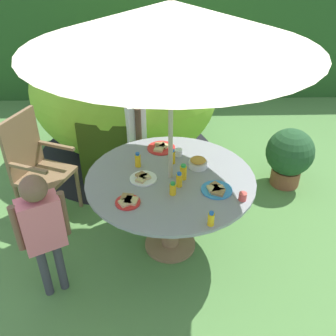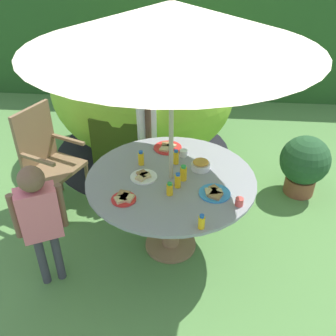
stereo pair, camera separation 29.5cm
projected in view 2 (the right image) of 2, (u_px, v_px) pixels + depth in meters
name	position (u px, v px, depth m)	size (l,w,h in m)	color
ground_plane	(171.00, 246.00, 3.46)	(10.00, 10.00, 0.02)	#548442
hedge_backdrop	(191.00, 44.00, 6.15)	(9.00, 0.70, 1.65)	#285623
garden_table	(171.00, 194.00, 3.13)	(1.37, 1.37, 0.76)	#93704C
patio_umbrella	(172.00, 25.00, 2.40)	(1.99, 1.99, 2.09)	#B7AD8C
wooden_chair	(47.00, 155.00, 3.65)	(0.57, 0.59, 1.07)	brown
dome_tent	(141.00, 93.00, 4.44)	(2.52, 2.52, 1.62)	#8CC633
potted_plant	(304.00, 163.00, 3.94)	(0.52, 0.52, 0.67)	brown
child_in_white_shirt	(144.00, 122.00, 3.80)	(0.28, 0.40, 1.24)	brown
child_in_pink_shirt	(39.00, 213.00, 2.75)	(0.34, 0.27, 1.10)	#3F3F47
snack_bowl	(201.00, 165.00, 3.12)	(0.16, 0.16, 0.09)	white
plate_near_right	(124.00, 198.00, 2.79)	(0.19, 0.19, 0.03)	red
plate_center_front	(168.00, 147.00, 3.42)	(0.25, 0.25, 0.03)	red
plate_back_edge	(214.00, 193.00, 2.84)	(0.24, 0.24, 0.03)	#338CD8
plate_center_back	(143.00, 176.00, 3.03)	(0.22, 0.22, 0.03)	white
juice_bottle_near_left	(176.00, 157.00, 3.18)	(0.05, 0.05, 0.13)	yellow
juice_bottle_far_left	(141.00, 158.00, 3.17)	(0.05, 0.05, 0.13)	yellow
juice_bottle_far_right	(202.00, 222.00, 2.51)	(0.05, 0.05, 0.11)	yellow
juice_bottle_mid_left	(183.00, 173.00, 2.98)	(0.06, 0.06, 0.13)	yellow
juice_bottle_mid_right	(178.00, 181.00, 2.90)	(0.05, 0.05, 0.13)	yellow
juice_bottle_front_edge	(170.00, 189.00, 2.82)	(0.05, 0.05, 0.11)	yellow
cup_near	(239.00, 202.00, 2.72)	(0.06, 0.06, 0.06)	#E04C47
cup_far	(183.00, 153.00, 3.30)	(0.07, 0.07, 0.06)	white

